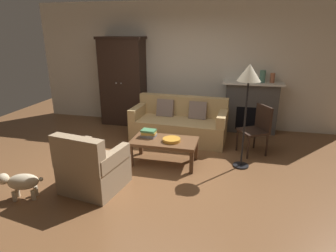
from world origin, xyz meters
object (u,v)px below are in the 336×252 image
(coffee_table, at_px, (164,143))
(mantel_vase_slate, at_px, (245,77))
(fruit_bowl, at_px, (172,140))
(mantel_vase_jade, at_px, (263,76))
(couch, at_px, (179,124))
(book_stack, at_px, (149,133))
(armchair_near_left, at_px, (92,169))
(fireplace, at_px, (251,107))
(mantel_vase_terracotta, at_px, (272,78))
(dog, at_px, (21,182))
(floor_lamp, at_px, (249,79))
(side_chair_wooden, at_px, (257,127))
(armoire, at_px, (123,81))

(coffee_table, relative_size, mantel_vase_slate, 5.08)
(fruit_bowl, relative_size, mantel_vase_jade, 1.16)
(couch, bearing_deg, book_stack, -106.50)
(mantel_vase_slate, bearing_deg, armchair_near_left, -124.07)
(fireplace, distance_m, armchair_near_left, 3.80)
(fireplace, height_order, mantel_vase_slate, mantel_vase_slate)
(couch, bearing_deg, mantel_vase_slate, 33.06)
(mantel_vase_terracotta, distance_m, dog, 5.00)
(book_stack, distance_m, floor_lamp, 1.86)
(couch, bearing_deg, mantel_vase_jade, 26.82)
(mantel_vase_jade, height_order, side_chair_wooden, mantel_vase_jade)
(book_stack, height_order, floor_lamp, floor_lamp)
(coffee_table, bearing_deg, book_stack, 164.84)
(coffee_table, relative_size, mantel_vase_terracotta, 5.44)
(armchair_near_left, xyz_separation_m, floor_lamp, (2.06, 1.22, 1.15))
(side_chair_wooden, xyz_separation_m, floor_lamp, (-0.26, -0.64, 0.95))
(fireplace, relative_size, couch, 0.64)
(mantel_vase_jade, bearing_deg, dog, -132.80)
(fireplace, xyz_separation_m, mantel_vase_jade, (0.18, -0.02, 0.68))
(fireplace, relative_size, book_stack, 4.86)
(fireplace, relative_size, side_chair_wooden, 1.40)
(fruit_bowl, height_order, armchair_near_left, armchair_near_left)
(dog, bearing_deg, book_stack, 50.65)
(armoire, bearing_deg, armchair_near_left, -76.57)
(mantel_vase_jade, bearing_deg, floor_lamp, -101.04)
(coffee_table, xyz_separation_m, mantel_vase_terracotta, (1.84, 1.99, 0.86))
(couch, bearing_deg, side_chair_wooden, -13.71)
(armoire, distance_m, book_stack, 2.27)
(side_chair_wooden, distance_m, floor_lamp, 1.17)
(fruit_bowl, bearing_deg, dog, -139.69)
(coffee_table, bearing_deg, fireplace, 54.04)
(armoire, distance_m, side_chair_wooden, 3.27)
(mantel_vase_terracotta, relative_size, floor_lamp, 0.12)
(coffee_table, relative_size, armchair_near_left, 1.25)
(coffee_table, xyz_separation_m, armchair_near_left, (-0.78, -1.05, -0.05))
(armchair_near_left, bearing_deg, coffee_table, 53.42)
(armchair_near_left, bearing_deg, armoire, 103.43)
(fireplace, distance_m, mantel_vase_jade, 0.70)
(floor_lamp, relative_size, dog, 3.12)
(couch, xyz_separation_m, mantel_vase_jade, (1.61, 0.81, 0.93))
(armchair_near_left, xyz_separation_m, dog, (-0.82, -0.45, -0.07))
(couch, xyz_separation_m, fruit_bowl, (0.11, -1.21, 0.13))
(book_stack, height_order, mantel_vase_jade, mantel_vase_jade)
(armoire, height_order, fruit_bowl, armoire)
(fruit_bowl, height_order, side_chair_wooden, side_chair_wooden)
(book_stack, height_order, mantel_vase_terracotta, mantel_vase_terracotta)
(fireplace, bearing_deg, armoire, -178.49)
(couch, height_order, fruit_bowl, couch)
(armoire, height_order, armchair_near_left, armoire)
(floor_lamp, bearing_deg, couch, 141.36)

